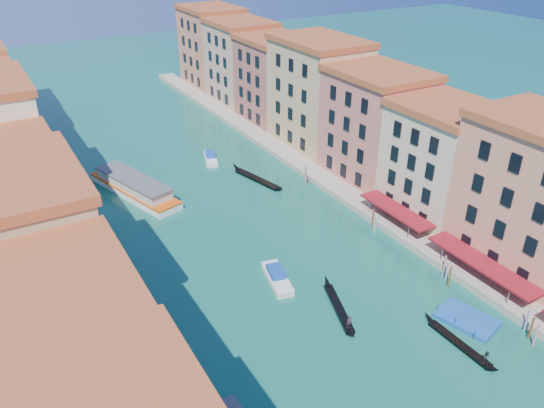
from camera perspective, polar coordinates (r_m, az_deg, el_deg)
The scene contains 12 objects.
left_bank_palazzos at distance 80.40m, azimuth -27.14°, elevation 2.94°, with size 12.80×128.40×21.00m.
right_bank_palazzos at distance 98.63m, azimuth 6.91°, elevation 10.33°, with size 12.80×128.40×21.00m.
quay at distance 97.63m, azimuth 2.80°, elevation 4.49°, with size 4.00×140.00×1.00m, color #9E987F.
restaurant_awnings at distance 69.62m, azimuth 22.02°, elevation -6.17°, with size 3.20×44.55×3.12m.
mooring_poles_right at distance 71.39m, azimuth 16.67°, elevation -5.87°, with size 1.44×54.24×3.20m.
vaporetto_far at distance 89.57m, azimuth -14.62°, elevation 1.81°, with size 9.99×20.35×2.96m.
gondola_fore at distance 63.00m, azimuth 7.18°, elevation -10.95°, with size 4.42×11.04×2.27m.
gondola_right at distance 61.37m, azimuth 19.67°, elevation -13.97°, with size 1.12×10.55×2.11m.
gondola_far at distance 91.80m, azimuth -1.72°, elevation 2.81°, with size 4.16×13.40×1.92m.
motorboat_mid at distance 66.84m, azimuth 0.54°, elevation -7.84°, with size 3.77×7.41×1.47m.
motorboat_far at distance 100.14m, azimuth -6.61°, elevation 4.98°, with size 4.04×6.87×1.36m.
blue_dock at distance 64.96m, azimuth 20.23°, elevation -11.54°, with size 5.79×7.27×0.53m.
Camera 1 is at (-26.72, -9.72, 40.19)m, focal length 35.00 mm.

